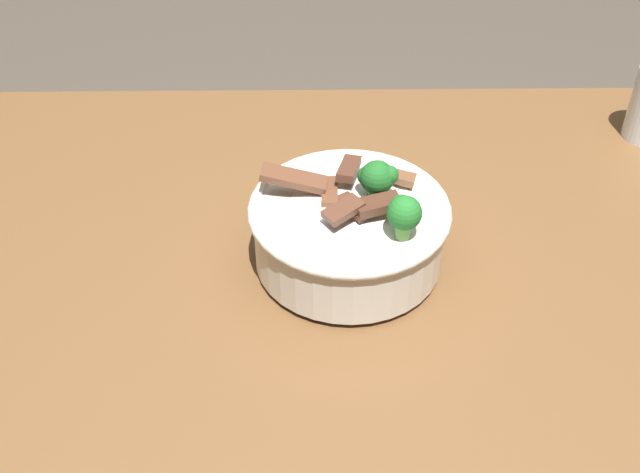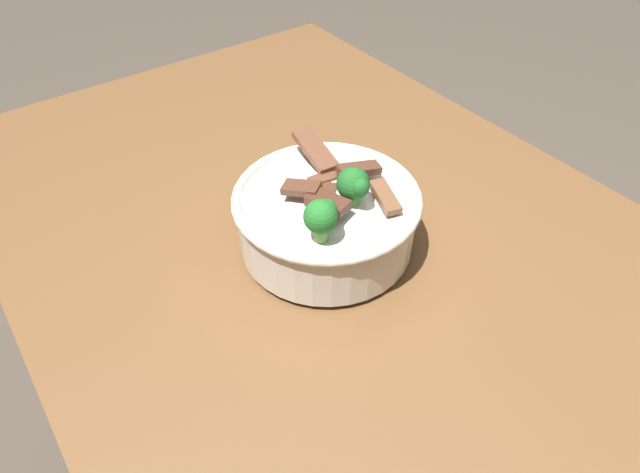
% 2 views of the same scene
% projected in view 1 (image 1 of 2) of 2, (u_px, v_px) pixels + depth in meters
% --- Properties ---
extents(dining_table, '(1.37, 0.79, 0.76)m').
position_uv_depth(dining_table, '(394.00, 307.00, 1.04)').
color(dining_table, brown).
rests_on(dining_table, ground).
extents(rice_bowl, '(0.24, 0.24, 0.14)m').
position_uv_depth(rice_bowl, '(350.00, 226.00, 0.92)').
color(rice_bowl, silver).
rests_on(rice_bowl, dining_table).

